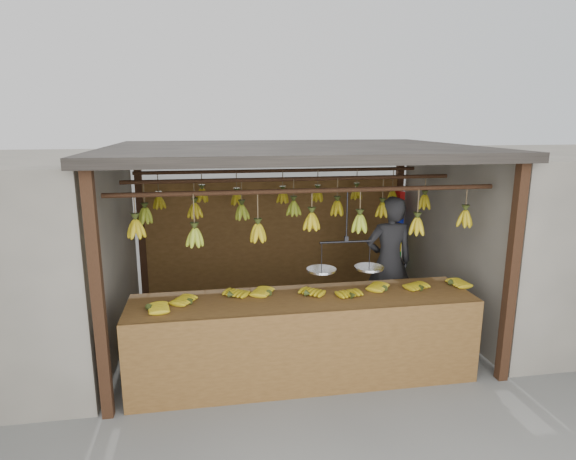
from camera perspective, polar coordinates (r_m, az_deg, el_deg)
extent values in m
plane|color=#5B5B57|center=(6.39, 0.46, -12.04)|extent=(80.00, 80.00, 0.00)
cube|color=black|center=(4.59, -21.59, -7.71)|extent=(0.10, 0.10, 2.30)
cube|color=black|center=(5.40, 24.97, -4.97)|extent=(0.10, 0.10, 2.30)
cube|color=black|center=(7.44, -16.98, 0.33)|extent=(0.10, 0.10, 2.30)
cube|color=black|center=(7.96, 12.87, 1.38)|extent=(0.10, 0.10, 2.30)
cube|color=black|center=(5.81, 0.50, 9.49)|extent=(4.30, 3.30, 0.10)
cylinder|color=black|center=(4.87, 2.55, 4.68)|extent=(4.00, 0.05, 0.05)
cylinder|color=black|center=(5.84, 0.49, 6.06)|extent=(4.00, 0.05, 0.05)
cylinder|color=black|center=(6.82, -0.98, 7.04)|extent=(4.00, 0.05, 0.05)
cube|color=brown|center=(7.50, -1.52, -0.97)|extent=(4.00, 0.06, 1.80)
cube|color=slate|center=(7.50, 28.69, -0.60)|extent=(3.00, 3.00, 2.30)
cube|color=brown|center=(5.05, 1.83, -8.42)|extent=(3.57, 0.79, 0.08)
cube|color=brown|center=(4.86, 2.75, -14.61)|extent=(3.57, 0.04, 0.90)
cube|color=black|center=(4.89, -17.87, -15.61)|extent=(0.07, 0.07, 0.82)
cube|color=black|center=(5.50, 20.50, -12.51)|extent=(0.07, 0.07, 0.82)
cube|color=black|center=(5.51, -16.86, -12.20)|extent=(0.07, 0.07, 0.82)
cube|color=black|center=(6.05, 17.21, -9.89)|extent=(0.07, 0.07, 0.82)
ellipsoid|color=#B19712|center=(4.85, -16.15, -8.99)|extent=(0.26, 0.21, 0.06)
ellipsoid|color=#B19712|center=(4.94, -11.40, -8.28)|extent=(0.30, 0.28, 0.06)
ellipsoid|color=#B19712|center=(5.03, -6.70, -7.74)|extent=(0.28, 0.30, 0.06)
ellipsoid|color=#B19712|center=(5.08, -2.14, -7.43)|extent=(0.30, 0.27, 0.06)
ellipsoid|color=#B19712|center=(5.04, 2.40, -7.63)|extent=(0.29, 0.30, 0.06)
ellipsoid|color=#B19712|center=(5.03, 7.75, -7.77)|extent=(0.23, 0.28, 0.06)
ellipsoid|color=#B19712|center=(5.31, 11.49, -6.78)|extent=(0.30, 0.29, 0.06)
ellipsoid|color=#B19712|center=(5.40, 15.65, -6.67)|extent=(0.26, 0.29, 0.06)
ellipsoid|color=#B19712|center=(5.64, 18.87, -6.06)|extent=(0.26, 0.21, 0.06)
ellipsoid|color=#B19712|center=(4.87, -17.56, 0.15)|extent=(0.16, 0.16, 0.28)
ellipsoid|color=#92A523|center=(4.81, -10.97, -0.87)|extent=(0.16, 0.16, 0.28)
ellipsoid|color=#B19712|center=(4.88, -3.57, -0.35)|extent=(0.16, 0.16, 0.28)
ellipsoid|color=#B19712|center=(4.96, 2.81, 1.02)|extent=(0.16, 0.16, 0.28)
ellipsoid|color=#92A523|center=(5.06, 8.47, 0.75)|extent=(0.16, 0.16, 0.28)
ellipsoid|color=#B19712|center=(5.29, 15.01, 0.43)|extent=(0.16, 0.16, 0.28)
ellipsoid|color=#B19712|center=(5.57, 20.21, 1.29)|extent=(0.16, 0.16, 0.28)
ellipsoid|color=#92A523|center=(5.84, -16.55, 1.64)|extent=(0.16, 0.16, 0.28)
ellipsoid|color=#B19712|center=(5.84, -10.97, 2.30)|extent=(0.16, 0.16, 0.28)
ellipsoid|color=#92A523|center=(5.87, -5.48, 2.12)|extent=(0.16, 0.16, 0.28)
ellipsoid|color=#92A523|center=(5.87, 0.67, 2.60)|extent=(0.16, 0.16, 0.28)
ellipsoid|color=#B19712|center=(5.98, 5.83, 2.58)|extent=(0.16, 0.16, 0.28)
ellipsoid|color=#B19712|center=(6.22, 11.10, 2.37)|extent=(0.16, 0.16, 0.28)
ellipsoid|color=#B19712|center=(6.45, 15.86, 3.21)|extent=(0.16, 0.16, 0.28)
ellipsoid|color=#B19712|center=(6.88, -15.03, 3.20)|extent=(0.16, 0.16, 0.28)
ellipsoid|color=#B19712|center=(6.77, -10.13, 4.05)|extent=(0.16, 0.16, 0.28)
ellipsoid|color=#B19712|center=(6.83, -6.08, 3.72)|extent=(0.16, 0.16, 0.28)
ellipsoid|color=#B19712|center=(6.84, -0.63, 3.97)|extent=(0.16, 0.16, 0.28)
ellipsoid|color=#B19712|center=(6.94, 3.52, 4.12)|extent=(0.16, 0.16, 0.28)
ellipsoid|color=#B19712|center=(7.10, 8.11, 4.34)|extent=(0.16, 0.16, 0.28)
ellipsoid|color=#B19712|center=(7.35, 12.25, 3.80)|extent=(0.16, 0.16, 0.28)
cylinder|color=black|center=(5.01, 7.00, 1.65)|extent=(0.02, 0.02, 0.55)
cylinder|color=black|center=(5.07, 6.91, -1.40)|extent=(0.57, 0.03, 0.02)
cylinder|color=silver|center=(5.09, 3.98, -4.79)|extent=(0.30, 0.30, 0.02)
cylinder|color=silver|center=(5.22, 9.59, -4.48)|extent=(0.30, 0.30, 0.02)
imported|color=#262628|center=(6.45, 11.87, -3.76)|extent=(0.65, 0.43, 1.75)
cube|color=red|center=(7.75, 12.99, 3.33)|extent=(0.08, 0.26, 0.34)
cube|color=#1426BF|center=(7.81, 12.87, 1.09)|extent=(0.08, 0.26, 0.34)
cube|color=yellow|center=(7.88, 12.75, -1.34)|extent=(0.08, 0.26, 0.34)
cube|color=#199926|center=(7.96, 12.64, -3.43)|extent=(0.08, 0.26, 0.34)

